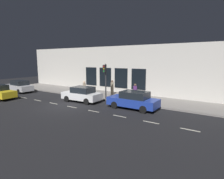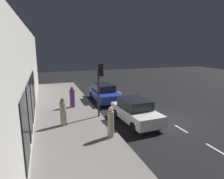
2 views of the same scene
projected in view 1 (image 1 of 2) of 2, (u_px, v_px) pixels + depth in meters
name	position (u px, v px, depth m)	size (l,w,h in m)	color
ground_plane	(64.00, 106.00, 18.08)	(60.00, 60.00, 0.00)	black
sidewalk	(103.00, 95.00, 23.21)	(4.50, 32.00, 0.15)	gray
building_facade	(114.00, 70.00, 24.83)	(0.65, 32.00, 6.06)	beige
lane_centre_line	(72.00, 107.00, 17.53)	(0.12, 27.20, 0.01)	beige
traffic_light	(105.00, 75.00, 20.07)	(0.48, 0.32, 3.78)	#2D2D30
parked_car_0	(19.00, 86.00, 25.46)	(1.99, 4.54, 1.58)	#B7B7BC
parked_car_1	(82.00, 94.00, 19.62)	(2.11, 4.25, 1.58)	silver
parked_car_2	(133.00, 100.00, 16.82)	(1.93, 4.54, 1.58)	#1E389E
pedestrian_0	(84.00, 89.00, 22.47)	(0.40, 0.40, 1.69)	gray
pedestrian_1	(135.00, 92.00, 20.08)	(0.57, 0.57, 1.69)	#5B2D70
pedestrian_2	(112.00, 88.00, 22.95)	(0.42, 0.42, 1.74)	gray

